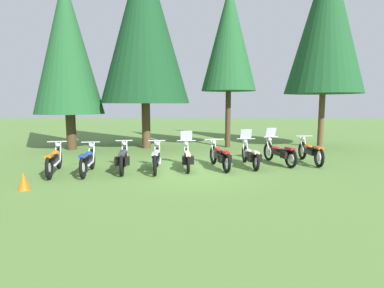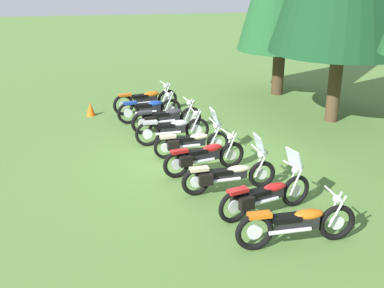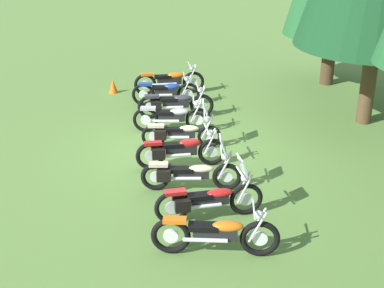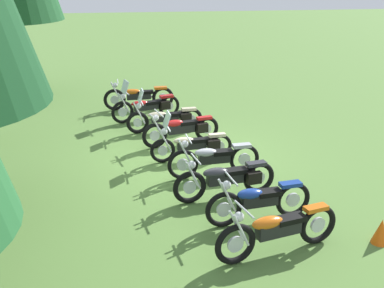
# 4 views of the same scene
# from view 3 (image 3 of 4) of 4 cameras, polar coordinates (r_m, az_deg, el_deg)

# --- Properties ---
(ground_plane) EXTENTS (80.00, 80.00, 0.00)m
(ground_plane) POSITION_cam_3_polar(r_m,az_deg,el_deg) (14.99, -1.02, -0.54)
(ground_plane) COLOR #547A38
(motorcycle_0) EXTENTS (0.86, 2.39, 1.03)m
(motorcycle_0) POSITION_cam_3_polar(r_m,az_deg,el_deg) (19.17, -2.29, 6.54)
(motorcycle_0) COLOR black
(motorcycle_0) RESTS_ON ground_plane
(motorcycle_1) EXTENTS (0.66, 2.21, 1.03)m
(motorcycle_1) POSITION_cam_3_polar(r_m,az_deg,el_deg) (18.10, -2.66, 5.43)
(motorcycle_1) COLOR black
(motorcycle_1) RESTS_ON ground_plane
(motorcycle_2) EXTENTS (0.79, 2.33, 1.02)m
(motorcycle_2) POSITION_cam_3_polar(r_m,az_deg,el_deg) (17.02, -1.82, 4.20)
(motorcycle_2) COLOR black
(motorcycle_2) RESTS_ON ground_plane
(motorcycle_3) EXTENTS (0.63, 2.26, 1.03)m
(motorcycle_3) POSITION_cam_3_polar(r_m,az_deg,el_deg) (15.94, -2.03, 2.82)
(motorcycle_3) COLOR black
(motorcycle_3) RESTS_ON ground_plane
(motorcycle_4) EXTENTS (0.72, 2.17, 1.34)m
(motorcycle_4) POSITION_cam_3_polar(r_m,az_deg,el_deg) (14.92, -1.23, 1.18)
(motorcycle_4) COLOR black
(motorcycle_4) RESTS_ON ground_plane
(motorcycle_5) EXTENTS (0.91, 2.25, 1.02)m
(motorcycle_5) POSITION_cam_3_polar(r_m,az_deg,el_deg) (13.81, -1.27, -0.68)
(motorcycle_5) COLOR black
(motorcycle_5) RESTS_ON ground_plane
(motorcycle_6) EXTENTS (0.73, 2.34, 1.35)m
(motorcycle_6) POSITION_cam_3_polar(r_m,az_deg,el_deg) (12.74, -0.24, -3.00)
(motorcycle_6) COLOR black
(motorcycle_6) RESTS_ON ground_plane
(motorcycle_7) EXTENTS (0.96, 2.27, 1.38)m
(motorcycle_7) POSITION_cam_3_polar(r_m,az_deg,el_deg) (11.62, 1.67, -5.71)
(motorcycle_7) COLOR black
(motorcycle_7) RESTS_ON ground_plane
(motorcycle_8) EXTENTS (0.69, 2.45, 1.03)m
(motorcycle_8) POSITION_cam_3_polar(r_m,az_deg,el_deg) (10.52, 2.50, -9.19)
(motorcycle_8) COLOR black
(motorcycle_8) RESTS_ON ground_plane
(traffic_cone) EXTENTS (0.32, 0.32, 0.48)m
(traffic_cone) POSITION_cam_3_polar(r_m,az_deg,el_deg) (19.54, -8.12, 5.92)
(traffic_cone) COLOR #EA590F
(traffic_cone) RESTS_ON ground_plane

